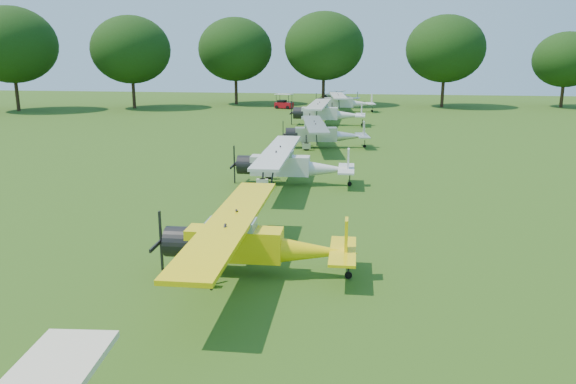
# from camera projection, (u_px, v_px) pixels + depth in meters

# --- Properties ---
(ground) EXTENTS (160.00, 160.00, 0.00)m
(ground) POSITION_uv_depth(u_px,v_px,m) (263.00, 218.00, 25.19)
(ground) COLOR #2B5314
(ground) RESTS_ON ground
(tree_belt) EXTENTS (137.36, 130.27, 14.52)m
(tree_belt) POSITION_uv_depth(u_px,v_px,m) (347.00, 33.00, 22.91)
(tree_belt) COLOR #301D12
(tree_belt) RESTS_ON ground
(aircraft_2) EXTENTS (6.67, 10.60, 2.09)m
(aircraft_2) POSITION_uv_depth(u_px,v_px,m) (249.00, 239.00, 18.55)
(aircraft_2) COLOR yellow
(aircraft_2) RESTS_ON ground
(aircraft_3) EXTENTS (6.88, 10.93, 2.16)m
(aircraft_3) POSITION_uv_depth(u_px,v_px,m) (289.00, 163.00, 31.38)
(aircraft_3) COLOR silver
(aircraft_3) RESTS_ON ground
(aircraft_4) EXTENTS (6.81, 10.79, 2.12)m
(aircraft_4) POSITION_uv_depth(u_px,v_px,m) (323.00, 132.00, 43.64)
(aircraft_4) COLOR silver
(aircraft_4) RESTS_ON ground
(aircraft_5) EXTENTS (7.67, 12.18, 2.41)m
(aircraft_5) POSITION_uv_depth(u_px,v_px,m) (325.00, 111.00, 57.36)
(aircraft_5) COLOR silver
(aircraft_5) RESTS_ON ground
(aircraft_6) EXTENTS (7.50, 11.91, 2.34)m
(aircraft_6) POSITION_uv_depth(u_px,v_px,m) (343.00, 101.00, 70.39)
(aircraft_6) COLOR silver
(aircraft_6) RESTS_ON ground
(aircraft_7) EXTENTS (5.77, 9.15, 1.80)m
(aircraft_7) POSITION_uv_depth(u_px,v_px,m) (339.00, 96.00, 82.57)
(aircraft_7) COLOR silver
(aircraft_7) RESTS_ON ground
(golf_cart) EXTENTS (2.55, 1.92, 1.94)m
(golf_cart) POSITION_uv_depth(u_px,v_px,m) (284.00, 104.00, 74.74)
(golf_cart) COLOR #A20B15
(golf_cart) RESTS_ON ground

